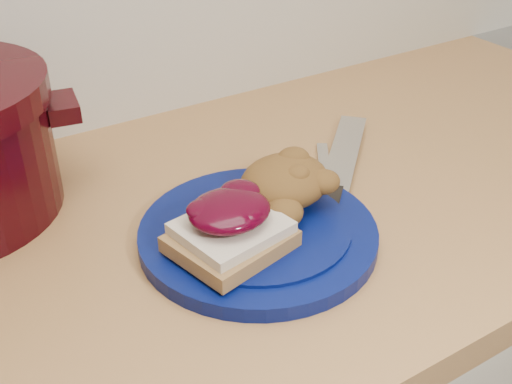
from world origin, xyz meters
TOP-DOWN VIEW (x-y plane):
  - plate at (0.05, 1.44)m, footprint 0.29×0.29m
  - sandwich at (0.00, 1.42)m, footprint 0.13×0.12m
  - stuffing_mound at (0.10, 1.46)m, footprint 0.12×0.11m
  - chef_knife at (0.16, 1.45)m, footprint 0.27×0.26m
  - butter_knife at (0.19, 1.50)m, footprint 0.12×0.17m

SIDE VIEW (x-z plane):
  - butter_knife at x=0.19m, z-range 0.90..0.91m
  - plate at x=0.05m, z-range 0.90..0.92m
  - chef_knife at x=0.16m, z-range 0.90..0.92m
  - sandwich at x=0.00m, z-range 0.92..0.97m
  - stuffing_mound at x=0.10m, z-range 0.92..0.98m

